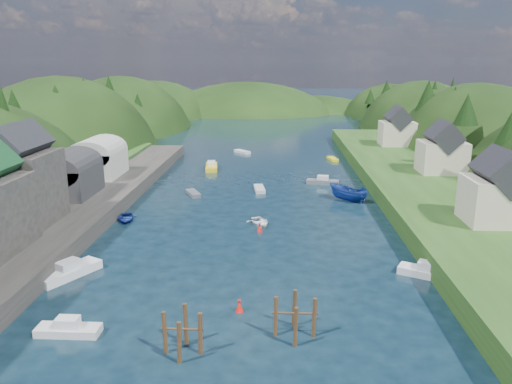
{
  "coord_description": "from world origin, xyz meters",
  "views": [
    {
      "loc": [
        2.65,
        -32.08,
        19.8
      ],
      "look_at": [
        0.0,
        28.0,
        4.0
      ],
      "focal_mm": 35.0,
      "sensor_mm": 36.0,
      "label": 1
    }
  ],
  "objects_px": {
    "piling_cluster_near": "(183,337)",
    "channel_buoy_near": "(239,306)",
    "channel_buoy_far": "(260,228)",
    "piling_cluster_far": "(295,320)"
  },
  "relations": [
    {
      "from": "channel_buoy_near",
      "to": "channel_buoy_far",
      "type": "distance_m",
      "value": 19.84
    },
    {
      "from": "piling_cluster_near",
      "to": "channel_buoy_far",
      "type": "bearing_deg",
      "value": 80.37
    },
    {
      "from": "piling_cluster_near",
      "to": "channel_buoy_near",
      "type": "distance_m",
      "value": 7.08
    },
    {
      "from": "piling_cluster_near",
      "to": "channel_buoy_far",
      "type": "relative_size",
      "value": 3.37
    },
    {
      "from": "piling_cluster_near",
      "to": "channel_buoy_far",
      "type": "xyz_separation_m",
      "value": [
        4.4,
        25.94,
        -0.8
      ]
    },
    {
      "from": "piling_cluster_near",
      "to": "channel_buoy_far",
      "type": "distance_m",
      "value": 26.32
    },
    {
      "from": "piling_cluster_far",
      "to": "channel_buoy_far",
      "type": "height_order",
      "value": "piling_cluster_far"
    },
    {
      "from": "channel_buoy_near",
      "to": "channel_buoy_far",
      "type": "bearing_deg",
      "value": 87.34
    },
    {
      "from": "channel_buoy_near",
      "to": "piling_cluster_near",
      "type": "bearing_deg",
      "value": -119.64
    },
    {
      "from": "piling_cluster_far",
      "to": "channel_buoy_far",
      "type": "distance_m",
      "value": 23.59
    }
  ]
}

